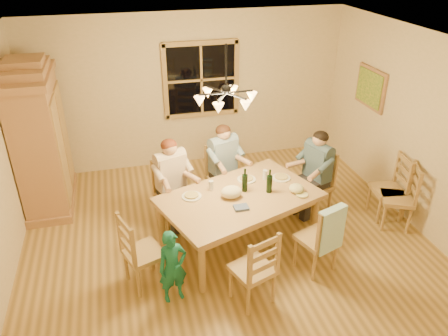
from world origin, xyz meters
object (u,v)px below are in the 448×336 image
object	(u,v)px
chandelier	(226,97)
chair_end_left	(145,263)
chair_far_left	(173,204)
chair_end_right	(314,194)
armoire	(41,142)
chair_spare_back	(386,199)
adult_woman	(171,172)
chair_near_right	(316,248)
chair_near_left	(252,279)
adult_plaid_man	(224,156)
chair_spare_front	(395,207)
chair_far_right	(224,187)
child	(173,267)
adult_slate_man	(317,163)
wine_bottle_a	(245,180)
dining_table	(239,202)
wine_bottle_b	(269,181)

from	to	relation	value
chandelier	chair_end_left	bearing A→B (deg)	-152.35
chair_far_left	chair_end_right	xyz separation A→B (m)	(2.10, -0.25, 0.00)
armoire	chair_spare_back	size ratio (longest dim) A/B	2.32
adult_woman	chair_near_right	bearing A→B (deg)	117.90
chair_far_left	chair_near_right	bearing A→B (deg)	117.90
chandelier	chair_near_left	distance (m)	2.14
chair_end_right	adult_plaid_man	bearing A→B (deg)	46.64
armoire	chair_spare_front	distance (m)	5.28
chandelier	armoire	size ratio (longest dim) A/B	0.33
chair_far_left	chair_far_right	size ratio (longest dim) A/B	1.00
chair_far_right	child	world-z (taller)	chair_far_right
adult_woman	child	xyz separation A→B (m)	(-0.22, -1.53, -0.38)
adult_slate_man	wine_bottle_a	xyz separation A→B (m)	(-1.21, -0.36, 0.08)
chair_far_left	adult_slate_man	bearing A→B (deg)	153.43
chair_far_left	chair_spare_back	distance (m)	3.16
chair_far_right	adult_slate_man	bearing A→B (deg)	136.64
armoire	dining_table	size ratio (longest dim) A/B	1.00
chair_far_right	wine_bottle_a	world-z (taller)	wine_bottle_a
chair_near_left	wine_bottle_a	distance (m)	1.35
chair_near_right	chair_spare_front	distance (m)	1.61
chair_far_left	chair_spare_back	bearing A→B (deg)	148.66
wine_bottle_b	wine_bottle_a	bearing A→B (deg)	161.00
chair_end_right	adult_plaid_man	xyz separation A→B (m)	(-1.26, 0.55, 0.54)
chair_end_left	chair_spare_back	xyz separation A→B (m)	(3.61, 0.56, 0.00)
dining_table	adult_plaid_man	world-z (taller)	adult_plaid_man
adult_plaid_man	chair_spare_back	world-z (taller)	adult_plaid_man
chandelier	wine_bottle_b	xyz separation A→B (m)	(0.56, -0.13, -1.15)
chair_far_right	adult_slate_man	xyz separation A→B (m)	(1.26, -0.55, 0.54)
chair_far_left	child	distance (m)	1.56
child	wine_bottle_b	bearing A→B (deg)	18.63
dining_table	chair_near_left	distance (m)	1.13
dining_table	chair_far_left	size ratio (longest dim) A/B	2.33
chair_near_left	child	size ratio (longest dim) A/B	1.07
adult_slate_man	adult_plaid_man	bearing A→B (deg)	46.64
chair_far_right	wine_bottle_a	distance (m)	1.11
chair_near_left	adult_slate_man	bearing A→B (deg)	26.57
chair_end_left	adult_slate_man	bearing A→B (deg)	90.00
adult_plaid_man	child	world-z (taller)	adult_plaid_man
chair_spare_front	chair_near_right	bearing A→B (deg)	134.96
chair_near_left	adult_plaid_man	world-z (taller)	adult_plaid_man
chandelier	wine_bottle_b	size ratio (longest dim) A/B	2.33
chair_far_left	armoire	bearing A→B (deg)	-49.43
wine_bottle_b	chair_spare_back	size ratio (longest dim) A/B	0.33
armoire	chair_far_right	xyz separation A→B (m)	(2.62, -0.71, -0.75)
adult_plaid_man	adult_slate_man	bearing A→B (deg)	136.64
adult_woman	wine_bottle_b	bearing A→B (deg)	129.21
wine_bottle_b	chair_spare_front	xyz separation A→B (m)	(1.89, -0.16, -0.62)
dining_table	chair_near_right	world-z (taller)	chair_near_right
chair_far_right	armoire	bearing A→B (deg)	-34.98
chair_end_right	wine_bottle_a	bearing A→B (deg)	86.96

